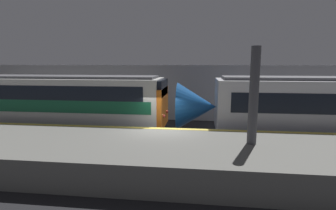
% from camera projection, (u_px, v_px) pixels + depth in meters
% --- Properties ---
extents(ground_plane, '(120.00, 120.00, 0.00)m').
position_uv_depth(ground_plane, '(162.00, 150.00, 13.05)').
color(ground_plane, black).
extents(platform, '(40.00, 4.88, 1.15)m').
position_uv_depth(platform, '(154.00, 156.00, 10.57)').
color(platform, slate).
rests_on(platform, ground).
extents(station_rear_barrier, '(50.00, 0.15, 4.13)m').
position_uv_depth(station_rear_barrier, '(176.00, 93.00, 19.63)').
color(station_rear_barrier, gray).
rests_on(station_rear_barrier, ground).
extents(support_pillar_near, '(0.36, 0.36, 3.79)m').
position_uv_depth(support_pillar_near, '(254.00, 96.00, 10.08)').
color(support_pillar_near, '#47474C').
rests_on(support_pillar_near, platform).
extents(train_boxy, '(14.37, 3.04, 3.54)m').
position_uv_depth(train_boxy, '(50.00, 104.00, 16.04)').
color(train_boxy, black).
rests_on(train_boxy, ground).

